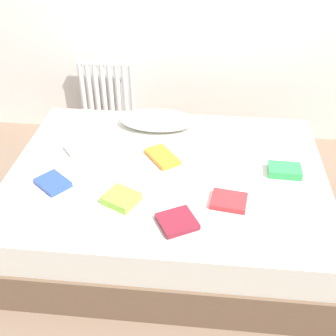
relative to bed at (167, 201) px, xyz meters
name	(u,v)px	position (x,y,z in m)	size (l,w,h in m)	color
ground_plane	(167,228)	(0.00, 0.00, -0.25)	(8.00, 8.00, 0.00)	#7F6651
bed	(167,201)	(0.00, 0.00, 0.00)	(2.00, 1.50, 0.50)	brown
radiator	(107,93)	(-0.65, 1.20, 0.17)	(0.49, 0.04, 0.60)	white
pillow	(157,120)	(-0.13, 0.52, 0.31)	(0.54, 0.28, 0.11)	white
textbook_red	(229,201)	(0.38, -0.28, 0.27)	(0.20, 0.16, 0.03)	red
textbook_lime	(121,199)	(-0.23, -0.33, 0.28)	(0.18, 0.16, 0.05)	#8CC638
textbook_maroon	(177,222)	(0.10, -0.47, 0.27)	(0.19, 0.18, 0.03)	maroon
textbook_white	(80,147)	(-0.61, 0.18, 0.27)	(0.18, 0.13, 0.03)	white
textbook_orange	(162,157)	(-0.04, 0.12, 0.27)	(0.25, 0.14, 0.03)	orange
textbook_blue	(53,183)	(-0.66, -0.22, 0.27)	(0.19, 0.15, 0.03)	#2847B7
textbook_green	(285,170)	(0.72, 0.04, 0.28)	(0.20, 0.13, 0.05)	green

